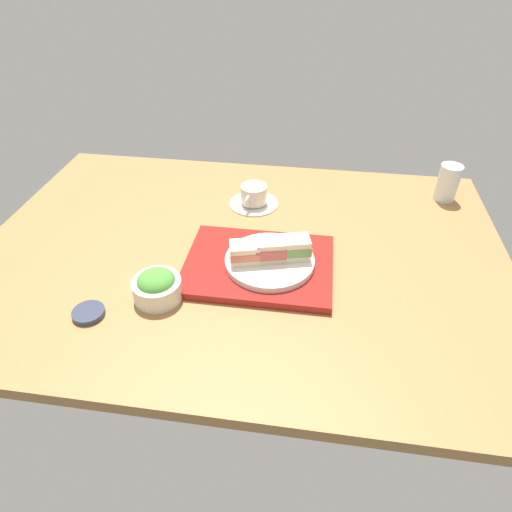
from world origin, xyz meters
TOP-DOWN VIEW (x-y plane):
  - ground_plane at (0.00, 0.00)cm, footprint 140.00×100.00cm
  - serving_tray at (5.83, -7.46)cm, footprint 36.68×28.01cm
  - sandwich_plate at (8.59, -7.54)cm, footprint 22.16×22.16cm
  - sandwich_near at (2.58, -9.22)cm, footprint 8.19×7.04cm
  - sandwich_middle at (8.59, -7.54)cm, footprint 8.58×7.20cm
  - sandwich_far at (14.61, -5.86)cm, footprint 8.39×7.05cm
  - salad_bowl at (-15.74, -21.27)cm, footprint 11.30×11.30cm
  - coffee_cup at (-0.15, 23.24)cm, footprint 14.95×14.95cm
  - drinking_glass at (58.30, 35.05)cm, footprint 6.54×6.54cm
  - small_sauce_dish at (-29.33, -29.11)cm, footprint 7.15×7.15cm

SIDE VIEW (x-z plane):
  - ground_plane at x=0.00cm, z-range -3.00..0.00cm
  - small_sauce_dish at x=-29.33cm, z-range 0.00..1.29cm
  - serving_tray at x=5.83cm, z-range 0.00..2.06cm
  - coffee_cup at x=-0.15cm, z-range -0.52..5.71cm
  - sandwich_plate at x=8.59cm, z-range 2.06..3.64cm
  - salad_bowl at x=-15.74cm, z-range -0.29..7.09cm
  - drinking_glass at x=58.30cm, z-range 0.00..11.35cm
  - sandwich_near at x=2.58cm, z-range 3.64..8.55cm
  - sandwich_middle at x=8.59cm, z-range 3.64..9.05cm
  - sandwich_far at x=14.61cm, z-range 3.64..9.08cm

